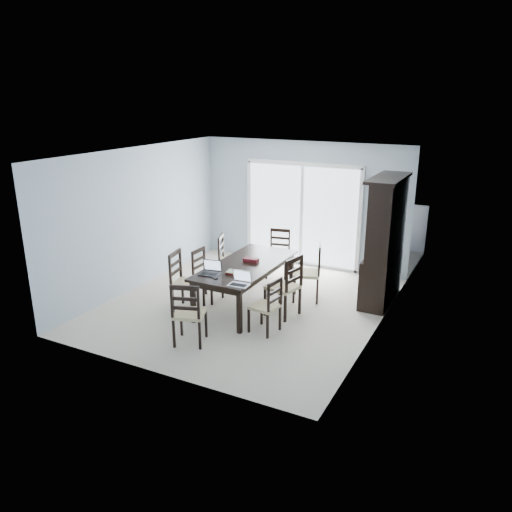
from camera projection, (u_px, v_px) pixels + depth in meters
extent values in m
plane|color=beige|center=(246.00, 305.00, 8.68)|extent=(5.00, 5.00, 0.00)
plane|color=white|center=(245.00, 153.00, 7.88)|extent=(5.00, 5.00, 0.00)
cube|color=#9AAAB8|center=(303.00, 204.00, 10.40)|extent=(4.50, 0.02, 2.60)
cube|color=#9AAAB8|center=(139.00, 218.00, 9.26)|extent=(0.02, 5.00, 2.60)
cube|color=#9AAAB8|center=(381.00, 251.00, 7.31)|extent=(0.02, 5.00, 2.60)
cube|color=gray|center=(317.00, 253.00, 11.66)|extent=(4.50, 2.00, 0.10)
cube|color=#99999E|center=(332.00, 219.00, 12.32)|extent=(4.50, 0.06, 1.10)
cube|color=black|center=(246.00, 265.00, 8.46)|extent=(1.00, 2.20, 0.04)
cube|color=black|center=(246.00, 268.00, 8.48)|extent=(0.88, 2.08, 0.10)
cube|color=black|center=(193.00, 302.00, 7.91)|extent=(0.07, 0.07, 0.69)
cube|color=black|center=(239.00, 312.00, 7.55)|extent=(0.07, 0.07, 0.69)
cube|color=black|center=(252.00, 265.00, 9.61)|extent=(0.07, 0.07, 0.69)
cube|color=black|center=(292.00, 272.00, 9.24)|extent=(0.07, 0.07, 0.69)
cube|color=black|center=(381.00, 278.00, 8.74)|extent=(0.45, 1.30, 0.85)
cube|color=black|center=(387.00, 218.00, 8.39)|extent=(0.38, 1.30, 1.30)
cube|color=black|center=(389.00, 178.00, 8.20)|extent=(0.50, 1.38, 0.05)
cube|color=black|center=(369.00, 222.00, 8.12)|extent=(0.02, 0.36, 1.18)
cube|color=black|center=(376.00, 217.00, 8.48)|extent=(0.02, 0.36, 1.18)
cube|color=black|center=(382.00, 212.00, 8.83)|extent=(0.02, 0.36, 1.18)
cube|color=silver|center=(302.00, 216.00, 10.46)|extent=(2.40, 0.02, 2.10)
cube|color=white|center=(303.00, 164.00, 10.11)|extent=(2.52, 0.05, 0.08)
cube|color=white|center=(302.00, 216.00, 10.44)|extent=(0.06, 0.05, 2.10)
cube|color=white|center=(300.00, 263.00, 10.76)|extent=(2.52, 0.05, 0.05)
cube|color=black|center=(183.00, 291.00, 8.67)|extent=(0.04, 0.04, 0.45)
cube|color=black|center=(173.00, 300.00, 8.31)|extent=(0.04, 0.04, 0.45)
cube|color=black|center=(204.00, 294.00, 8.56)|extent=(0.04, 0.04, 0.45)
cube|color=black|center=(195.00, 303.00, 8.20)|extent=(0.04, 0.04, 0.45)
cube|color=tan|center=(188.00, 283.00, 8.36)|extent=(0.51, 0.51, 0.05)
cube|color=black|center=(206.00, 284.00, 9.07)|extent=(0.03, 0.03, 0.41)
cube|color=black|center=(194.00, 290.00, 8.77)|extent=(0.03, 0.03, 0.41)
cube|color=black|center=(223.00, 287.00, 8.91)|extent=(0.03, 0.03, 0.41)
cube|color=black|center=(212.00, 294.00, 8.61)|extent=(0.03, 0.03, 0.41)
cube|color=tan|center=(208.00, 277.00, 8.77)|extent=(0.40, 0.40, 0.05)
cube|color=black|center=(224.00, 269.00, 9.81)|extent=(0.04, 0.04, 0.42)
cube|color=black|center=(220.00, 276.00, 9.45)|extent=(0.04, 0.04, 0.42)
cube|color=black|center=(243.00, 270.00, 9.76)|extent=(0.04, 0.04, 0.42)
cube|color=black|center=(240.00, 277.00, 9.40)|extent=(0.04, 0.04, 0.42)
cube|color=tan|center=(232.00, 261.00, 9.53)|extent=(0.53, 0.53, 0.05)
cube|color=black|center=(268.00, 327.00, 7.42)|extent=(0.04, 0.04, 0.39)
cube|color=black|center=(280.00, 318.00, 7.69)|extent=(0.04, 0.04, 0.39)
cube|color=black|center=(249.00, 321.00, 7.61)|extent=(0.04, 0.04, 0.39)
cube|color=black|center=(262.00, 313.00, 7.88)|extent=(0.04, 0.04, 0.39)
cube|color=tan|center=(265.00, 307.00, 7.59)|extent=(0.43, 0.43, 0.05)
cube|color=black|center=(285.00, 309.00, 7.95)|extent=(0.04, 0.04, 0.46)
cube|color=black|center=(300.00, 301.00, 8.25)|extent=(0.04, 0.04, 0.46)
cube|color=black|center=(265.00, 302.00, 8.20)|extent=(0.04, 0.04, 0.46)
cube|color=black|center=(280.00, 295.00, 8.50)|extent=(0.04, 0.04, 0.46)
cube|color=tan|center=(283.00, 287.00, 8.14)|extent=(0.54, 0.54, 0.05)
cube|color=black|center=(317.00, 292.00, 8.63)|extent=(0.05, 0.05, 0.46)
cube|color=black|center=(318.00, 283.00, 9.02)|extent=(0.05, 0.05, 0.46)
cube|color=black|center=(294.00, 291.00, 8.68)|extent=(0.05, 0.05, 0.46)
cube|color=black|center=(295.00, 282.00, 9.07)|extent=(0.05, 0.05, 0.46)
cube|color=tan|center=(306.00, 273.00, 8.77)|extent=(0.58, 0.58, 0.05)
cube|color=black|center=(174.00, 334.00, 7.15)|extent=(0.04, 0.04, 0.43)
cube|color=black|center=(200.00, 336.00, 7.10)|extent=(0.04, 0.04, 0.43)
cube|color=black|center=(181.00, 322.00, 7.51)|extent=(0.04, 0.04, 0.43)
cube|color=black|center=(206.00, 324.00, 7.46)|extent=(0.04, 0.04, 0.43)
cube|color=tan|center=(190.00, 314.00, 7.23)|extent=(0.54, 0.54, 0.05)
cube|color=black|center=(289.00, 264.00, 10.08)|extent=(0.04, 0.04, 0.42)
cube|color=black|center=(271.00, 263.00, 10.17)|extent=(0.04, 0.04, 0.42)
cube|color=black|center=(285.00, 270.00, 9.74)|extent=(0.04, 0.04, 0.42)
cube|color=black|center=(267.00, 269.00, 9.83)|extent=(0.04, 0.04, 0.42)
cube|color=tan|center=(278.00, 255.00, 9.88)|extent=(0.49, 0.49, 0.05)
cube|color=black|center=(210.00, 274.00, 7.94)|extent=(0.35, 0.27, 0.02)
cube|color=silver|center=(210.00, 268.00, 7.91)|extent=(0.28, 0.09, 0.17)
cube|color=silver|center=(239.00, 285.00, 7.49)|extent=(0.32, 0.24, 0.02)
cube|color=silver|center=(239.00, 278.00, 7.46)|extent=(0.27, 0.05, 0.16)
cube|color=maroon|center=(234.00, 273.00, 8.00)|extent=(0.23, 0.17, 0.03)
cube|color=gold|center=(235.00, 271.00, 7.99)|extent=(0.27, 0.23, 0.01)
cube|color=black|center=(215.00, 278.00, 7.79)|extent=(0.14, 0.10, 0.01)
cube|color=#490E15|center=(251.00, 260.00, 8.55)|extent=(0.26, 0.14, 0.06)
cube|color=brown|center=(301.00, 231.00, 11.67)|extent=(1.88, 1.70, 0.88)
cube|color=gray|center=(301.00, 211.00, 11.52)|extent=(1.93, 1.75, 0.06)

